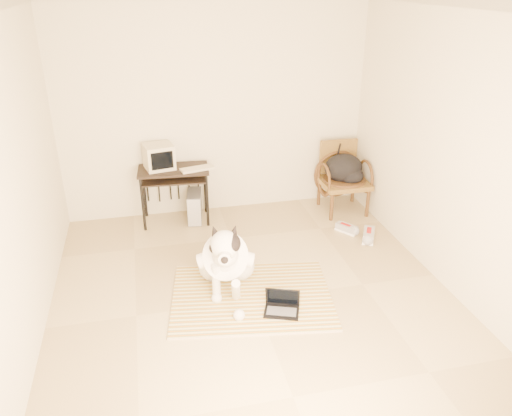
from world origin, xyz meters
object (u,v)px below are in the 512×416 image
object	(u,v)px
crt_monitor	(159,157)
rattan_chair	(343,177)
dog	(226,259)
laptop	(282,305)
backpack	(345,169)
pc_tower	(195,206)
computer_desk	(174,177)

from	to	relation	value
crt_monitor	rattan_chair	xyz separation A→B (m)	(2.42, -0.20, -0.42)
dog	laptop	world-z (taller)	dog
laptop	crt_monitor	distance (m)	2.62
crt_monitor	backpack	world-z (taller)	crt_monitor
pc_tower	backpack	size ratio (longest dim) A/B	0.86
computer_desk	crt_monitor	world-z (taller)	crt_monitor
computer_desk	pc_tower	xyz separation A→B (m)	(0.24, -0.03, -0.44)
computer_desk	backpack	distance (m)	2.27
laptop	backpack	distance (m)	2.54
computer_desk	backpack	bearing A→B (deg)	-4.74
crt_monitor	pc_tower	bearing A→B (deg)	-12.68
rattan_chair	dog	bearing A→B (deg)	-140.33
crt_monitor	rattan_chair	distance (m)	2.47
computer_desk	backpack	world-z (taller)	backpack
rattan_chair	backpack	world-z (taller)	rattan_chair
backpack	computer_desk	bearing A→B (deg)	175.26
backpack	laptop	bearing A→B (deg)	-125.35
pc_tower	rattan_chair	xyz separation A→B (m)	(2.02, -0.11, 0.27)
pc_tower	rattan_chair	size ratio (longest dim) A/B	0.48
computer_desk	crt_monitor	bearing A→B (deg)	158.42
pc_tower	laptop	bearing A→B (deg)	-75.19
computer_desk	dog	bearing A→B (deg)	-77.70
laptop	pc_tower	xyz separation A→B (m)	(-0.58, 2.19, 0.12)
pc_tower	crt_monitor	bearing A→B (deg)	167.32
dog	crt_monitor	world-z (taller)	crt_monitor
computer_desk	laptop	bearing A→B (deg)	-69.69
computer_desk	rattan_chair	size ratio (longest dim) A/B	0.98
laptop	pc_tower	world-z (taller)	pc_tower
rattan_chair	backpack	bearing A→B (deg)	-90.39
dog	rattan_chair	world-z (taller)	rattan_chair
dog	rattan_chair	bearing A→B (deg)	39.67
computer_desk	backpack	size ratio (longest dim) A/B	1.78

